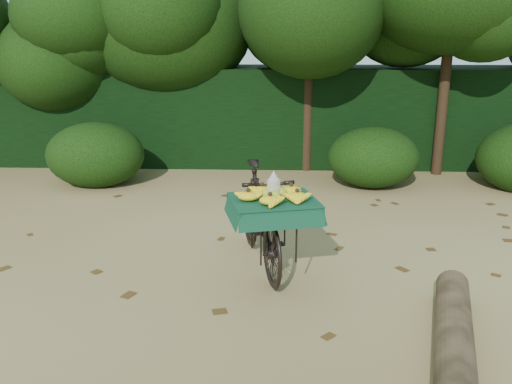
{
  "coord_description": "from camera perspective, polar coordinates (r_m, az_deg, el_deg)",
  "views": [
    {
      "loc": [
        -0.04,
        -4.23,
        2.38
      ],
      "look_at": [
        -0.24,
        0.85,
        0.9
      ],
      "focal_mm": 38.0,
      "sensor_mm": 36.0,
      "label": 1
    }
  ],
  "objects": [
    {
      "name": "ground",
      "position": [
        4.85,
        2.52,
        -13.18
      ],
      "size": [
        80.0,
        80.0,
        0.0
      ],
      "primitive_type": "plane",
      "color": "tan",
      "rests_on": "ground"
    },
    {
      "name": "vendor_bicycle",
      "position": [
        5.66,
        0.48,
        -2.55
      ],
      "size": [
        1.07,
        1.94,
        1.1
      ],
      "rotation": [
        0.0,
        0.0,
        0.24
      ],
      "color": "black",
      "rests_on": "ground"
    },
    {
      "name": "hedge_backdrop",
      "position": [
        10.63,
        2.48,
        8.19
      ],
      "size": [
        26.0,
        1.8,
        1.8
      ],
      "primitive_type": "cube",
      "color": "black",
      "rests_on": "ground"
    },
    {
      "name": "tree_row",
      "position": [
        9.76,
        -1.37,
        13.96
      ],
      "size": [
        14.5,
        2.0,
        4.0
      ],
      "primitive_type": null,
      "color": "black",
      "rests_on": "ground"
    },
    {
      "name": "bush_clumps",
      "position": [
        8.76,
        5.75,
        3.39
      ],
      "size": [
        8.8,
        1.7,
        0.9
      ],
      "primitive_type": null,
      "color": "black",
      "rests_on": "ground"
    },
    {
      "name": "leaf_litter",
      "position": [
        5.43,
        2.5,
        -9.77
      ],
      "size": [
        7.0,
        7.3,
        0.01
      ],
      "primitive_type": null,
      "color": "#4E3414",
      "rests_on": "ground"
    }
  ]
}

